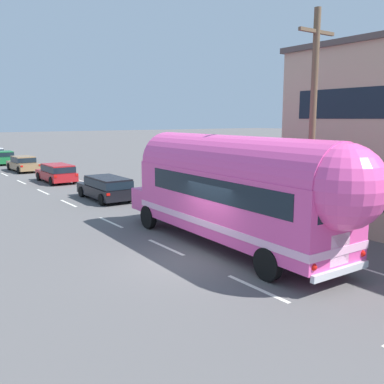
{
  "coord_description": "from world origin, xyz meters",
  "views": [
    {
      "loc": [
        -8.12,
        -11.27,
        4.7
      ],
      "look_at": [
        2.02,
        2.87,
        1.72
      ],
      "focal_mm": 40.09,
      "sensor_mm": 36.0,
      "label": 1
    }
  ],
  "objects": [
    {
      "name": "car_second",
      "position": [
        2.17,
        20.35,
        0.78
      ],
      "size": [
        1.93,
        4.45,
        1.37
      ],
      "color": "#A5191E",
      "rests_on": "ground"
    },
    {
      "name": "lane_markings",
      "position": [
        2.75,
        12.72,
        0.0
      ],
      "size": [
        4.03,
        80.0,
        0.01
      ],
      "color": "silver",
      "rests_on": "ground"
    },
    {
      "name": "utility_pole",
      "position": [
        4.53,
        -1.1,
        4.42
      ],
      "size": [
        1.8,
        0.24,
        8.5
      ],
      "color": "brown",
      "rests_on": "ground"
    },
    {
      "name": "car_fourth",
      "position": [
        1.9,
        36.55,
        0.73
      ],
      "size": [
        2.12,
        4.49,
        1.37
      ],
      "color": "#196633",
      "rests_on": "ground"
    },
    {
      "name": "ground_plane",
      "position": [
        0.0,
        0.0,
        0.0
      ],
      "size": [
        300.0,
        300.0,
        0.0
      ],
      "primitive_type": "plane",
      "color": "#565454"
    },
    {
      "name": "painted_bus",
      "position": [
        1.92,
        -0.13,
        2.3
      ],
      "size": [
        2.85,
        11.89,
        4.12
      ],
      "color": "#EA4C9E",
      "rests_on": "ground"
    },
    {
      "name": "car_lead",
      "position": [
        2.19,
        11.67,
        0.8
      ],
      "size": [
        1.98,
        4.56,
        1.37
      ],
      "color": "black",
      "rests_on": "ground"
    },
    {
      "name": "car_third",
      "position": [
        1.95,
        28.98,
        0.74
      ],
      "size": [
        1.98,
        4.7,
        1.37
      ],
      "color": "olive",
      "rests_on": "ground"
    }
  ]
}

